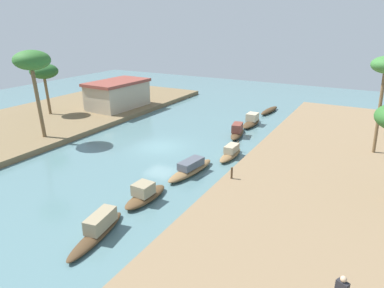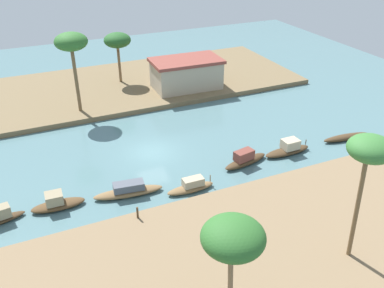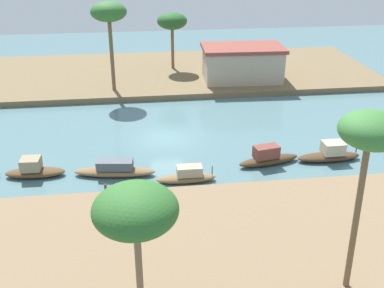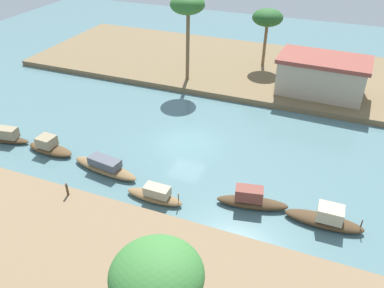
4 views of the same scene
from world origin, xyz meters
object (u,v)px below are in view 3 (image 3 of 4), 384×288
(sampan_with_red_awning, at_px, (330,154))
(sampan_upstream_small, at_px, (268,158))
(palm_tree_left_far, at_px, (371,135))
(palm_tree_right_short, at_px, (109,13))
(sampan_open_hull, at_px, (115,170))
(sampan_foreground, at_px, (187,176))
(palm_tree_right_tall, at_px, (172,22))
(mooring_post, at_px, (106,191))
(sampan_midstream, at_px, (34,170))
(riverside_building, at_px, (242,63))
(palm_tree_left_near, at_px, (135,211))

(sampan_with_red_awning, bearing_deg, sampan_upstream_small, 179.71)
(palm_tree_left_far, height_order, palm_tree_right_short, palm_tree_right_short)
(sampan_with_red_awning, xyz_separation_m, sampan_open_hull, (-14.17, -0.29, -0.05))
(sampan_foreground, bearing_deg, sampan_with_red_awning, 10.00)
(sampan_open_hull, height_order, palm_tree_right_tall, palm_tree_right_tall)
(sampan_foreground, xyz_separation_m, palm_tree_left_far, (5.51, -10.23, 7.00))
(palm_tree_left_far, bearing_deg, sampan_with_red_awning, 70.28)
(mooring_post, bearing_deg, sampan_midstream, 139.54)
(palm_tree_right_short, bearing_deg, sampan_open_hull, -88.60)
(sampan_midstream, bearing_deg, sampan_with_red_awning, 1.65)
(sampan_open_hull, distance_m, mooring_post, 3.46)
(sampan_with_red_awning, xyz_separation_m, riverside_building, (-2.23, 16.61, 1.73))
(palm_tree_left_far, bearing_deg, mooring_post, 141.49)
(palm_tree_right_short, bearing_deg, palm_tree_left_near, -86.51)
(sampan_midstream, xyz_separation_m, palm_tree_left_near, (6.33, -13.25, 5.16))
(palm_tree_left_far, xyz_separation_m, palm_tree_right_tall, (-4.28, 33.43, -2.04))
(sampan_midstream, distance_m, palm_tree_right_short, 17.16)
(sampan_with_red_awning, relative_size, mooring_post, 5.23)
(sampan_open_hull, bearing_deg, palm_tree_left_near, -76.50)
(sampan_open_hull, bearing_deg, riverside_building, 62.23)
(sampan_upstream_small, bearing_deg, palm_tree_right_short, 112.59)
(sampan_open_hull, distance_m, riverside_building, 20.77)
(palm_tree_right_short, distance_m, riverside_building, 13.41)
(sampan_upstream_small, relative_size, riverside_building, 0.55)
(sampan_open_hull, relative_size, riverside_building, 0.65)
(sampan_open_hull, height_order, palm_tree_left_near, palm_tree_left_near)
(mooring_post, distance_m, riverside_building, 23.77)
(palm_tree_right_short, bearing_deg, sampan_upstream_small, -56.05)
(palm_tree_left_far, relative_size, palm_tree_right_short, 0.99)
(palm_tree_left_near, distance_m, palm_tree_left_far, 8.82)
(sampan_with_red_awning, distance_m, palm_tree_left_far, 14.39)
(sampan_upstream_small, xyz_separation_m, palm_tree_right_tall, (-4.29, 21.59, 4.86))
(palm_tree_right_short, bearing_deg, palm_tree_right_tall, 46.37)
(palm_tree_right_short, relative_size, riverside_building, 0.99)
(sampan_midstream, bearing_deg, palm_tree_right_tall, 65.92)
(sampan_foreground, xyz_separation_m, palm_tree_right_short, (-4.78, 16.91, 6.95))
(sampan_midstream, xyz_separation_m, sampan_upstream_small, (14.89, -0.27, 0.04))
(sampan_midstream, relative_size, riverside_building, 0.47)
(sampan_open_hull, distance_m, palm_tree_left_far, 16.77)
(palm_tree_left_near, bearing_deg, riverside_building, 70.33)
(sampan_open_hull, bearing_deg, palm_tree_right_tall, 83.02)
(palm_tree_right_tall, distance_m, riverside_building, 8.62)
(sampan_midstream, height_order, palm_tree_right_tall, palm_tree_right_tall)
(palm_tree_left_near, bearing_deg, palm_tree_left_far, 7.55)
(palm_tree_left_far, distance_m, palm_tree_right_tall, 33.77)
(sampan_open_hull, xyz_separation_m, palm_tree_left_near, (1.35, -12.72, 5.19))
(palm_tree_right_tall, bearing_deg, sampan_upstream_small, -78.77)
(palm_tree_left_near, bearing_deg, sampan_foreground, 74.95)
(palm_tree_right_tall, relative_size, palm_tree_right_short, 0.73)
(sampan_midstream, xyz_separation_m, sampan_open_hull, (4.98, -0.53, -0.03))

